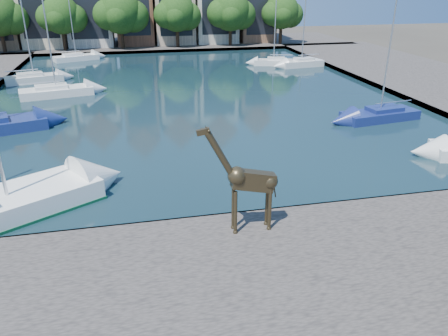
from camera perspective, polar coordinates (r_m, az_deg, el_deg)
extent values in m
plane|color=#38332B|center=(19.81, 5.34, -6.54)|extent=(160.00, 160.00, 0.00)
cube|color=black|center=(41.83, -4.50, 9.85)|extent=(38.00, 50.00, 0.08)
cube|color=#514B46|center=(14.44, 14.05, -19.26)|extent=(50.00, 14.00, 0.50)
cube|color=#514B46|center=(73.13, -8.15, 15.75)|extent=(60.00, 16.00, 0.50)
cube|color=#514B46|center=(51.38, 24.83, 10.60)|extent=(14.00, 52.00, 0.50)
cube|color=beige|center=(73.28, -22.64, 19.43)|extent=(5.88, 9.00, 12.50)
cube|color=black|center=(68.87, -23.23, 19.18)|extent=(4.80, 0.05, 9.38)
cube|color=silver|center=(72.59, -17.19, 19.31)|extent=(6.37, 9.00, 10.50)
cube|color=black|center=(68.13, -17.44, 19.07)|extent=(5.20, 0.05, 7.88)
cube|color=black|center=(67.89, -11.76, 20.66)|extent=(4.40, 0.05, 9.75)
cube|color=tan|center=(72.76, -6.77, 20.53)|extent=(5.88, 9.00, 11.50)
cube|color=black|center=(68.31, -6.35, 20.36)|extent=(4.80, 0.05, 8.62)
cube|color=beige|center=(73.69, -1.39, 20.91)|extent=(6.37, 9.00, 12.00)
cube|color=black|center=(69.30, -0.64, 20.74)|extent=(5.20, 0.05, 9.00)
cube|color=brown|center=(75.22, 3.80, 20.35)|extent=(5.39, 9.00, 10.50)
cube|color=black|center=(70.93, 4.85, 20.12)|extent=(4.40, 0.05, 7.88)
cylinder|color=#332114|center=(69.26, -26.91, 14.67)|extent=(0.50, 0.50, 3.20)
sphere|color=#183910|center=(68.92, -25.88, 17.12)|extent=(4.20, 4.20, 4.20)
cylinder|color=#332114|center=(67.79, -20.16, 15.59)|extent=(0.50, 0.50, 3.20)
sphere|color=#183910|center=(67.50, -20.55, 18.23)|extent=(5.20, 5.20, 5.20)
sphere|color=#183910|center=(67.66, -19.09, 17.98)|extent=(3.90, 3.90, 3.90)
sphere|color=#183910|center=(67.32, -21.82, 17.82)|extent=(3.64, 3.64, 3.64)
cylinder|color=#332114|center=(67.25, -13.15, 16.31)|extent=(0.50, 0.50, 3.20)
sphere|color=#183910|center=(66.94, -13.43, 19.19)|extent=(6.00, 6.00, 6.00)
sphere|color=#183910|center=(67.29, -11.77, 18.84)|extent=(4.50, 4.50, 4.50)
sphere|color=#183910|center=(66.59, -14.90, 18.78)|extent=(4.20, 4.20, 4.20)
cylinder|color=#332114|center=(67.65, -6.09, 16.81)|extent=(0.50, 0.50, 3.20)
sphere|color=#183910|center=(67.35, -6.21, 19.53)|extent=(5.40, 5.40, 5.40)
sphere|color=#183910|center=(67.89, -4.78, 19.16)|extent=(4.05, 4.05, 4.05)
sphere|color=#183910|center=(66.83, -7.50, 19.21)|extent=(3.78, 3.78, 3.78)
cylinder|color=#332114|center=(68.98, 0.83, 17.06)|extent=(0.50, 0.50, 3.20)
sphere|color=#183910|center=(68.68, 0.85, 19.83)|extent=(5.80, 5.80, 5.80)
sphere|color=#183910|center=(69.42, 2.27, 19.38)|extent=(4.35, 4.35, 4.35)
sphere|color=#183910|center=(67.97, -0.47, 19.55)|extent=(4.06, 4.06, 4.06)
cylinder|color=#332114|center=(71.19, 7.41, 17.08)|extent=(0.50, 0.50, 3.20)
sphere|color=#183910|center=(70.92, 7.55, 19.62)|extent=(5.20, 5.20, 5.20)
sphere|color=#183910|center=(71.76, 8.69, 19.18)|extent=(3.90, 3.90, 3.90)
sphere|color=#183910|center=(70.10, 6.48, 19.41)|extent=(3.64, 3.64, 3.64)
cylinder|color=#372D1B|center=(17.26, 1.51, -5.86)|extent=(0.14, 0.14, 1.85)
cylinder|color=#372D1B|center=(17.59, 1.21, -5.25)|extent=(0.14, 0.14, 1.85)
cylinder|color=#372D1B|center=(17.61, 6.00, -5.35)|extent=(0.14, 0.14, 1.85)
cylinder|color=#372D1B|center=(17.93, 5.62, -4.76)|extent=(0.14, 0.14, 1.85)
cube|color=#372D1B|center=(17.03, 3.86, -1.64)|extent=(1.80, 0.49, 1.08)
cylinder|color=#372D1B|center=(16.26, -0.49, 1.78)|extent=(1.19, 0.27, 1.92)
cube|color=#372D1B|center=(15.82, -2.77, 4.76)|extent=(0.52, 0.16, 0.29)
cube|color=white|center=(42.84, -21.03, 9.39)|extent=(6.60, 3.52, 0.93)
cube|color=white|center=(42.78, -21.09, 9.79)|extent=(3.01, 2.10, 0.51)
cylinder|color=#B2B2B7|center=(41.97, -22.19, 16.87)|extent=(0.12, 0.12, 10.80)
cube|color=silver|center=(49.53, -23.56, 10.74)|extent=(5.86, 3.44, 0.91)
cube|color=silver|center=(49.47, -23.62, 11.08)|extent=(2.71, 1.99, 0.51)
cylinder|color=#B2B2B7|center=(48.85, -24.50, 16.19)|extent=(0.12, 0.12, 9.07)
cube|color=white|center=(61.37, -18.75, 13.55)|extent=(5.86, 3.92, 0.84)
cube|color=white|center=(61.33, -18.79, 13.81)|extent=(2.76, 2.19, 0.47)
cylinder|color=#B2B2B7|center=(60.84, -19.33, 17.77)|extent=(0.11, 0.11, 8.67)
cube|color=navy|center=(35.04, 19.69, 6.64)|extent=(6.13, 2.88, 0.88)
cube|color=navy|center=(34.96, 19.76, 7.10)|extent=(2.76, 1.80, 0.49)
cylinder|color=#B2B2B7|center=(33.97, 21.01, 15.68)|extent=(0.12, 0.12, 10.71)
cube|color=silver|center=(54.89, 10.10, 13.40)|extent=(5.46, 2.61, 0.94)
cube|color=silver|center=(54.84, 10.12, 13.72)|extent=(2.46, 1.62, 0.52)
cylinder|color=#B2B2B7|center=(54.30, 10.45, 18.11)|extent=(0.13, 0.13, 8.56)
cube|color=silver|center=(55.38, 6.49, 13.65)|extent=(5.06, 2.96, 0.87)
cube|color=silver|center=(55.33, 6.51, 13.95)|extent=(2.34, 1.72, 0.48)
cylinder|color=#B2B2B7|center=(54.80, 6.71, 18.20)|extent=(0.12, 0.12, 8.34)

